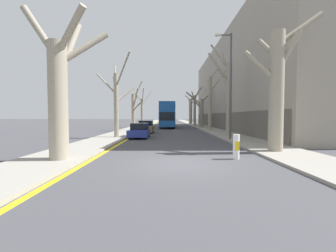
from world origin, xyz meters
The scene contains 20 objects.
ground_plane centered at (0.00, 0.00, 0.00)m, with size 300.00×300.00×0.00m, color #424247.
sidewalk_left centered at (-5.81, 50.00, 0.06)m, with size 3.16×120.00×0.12m, color gray.
sidewalk_right centered at (5.81, 50.00, 0.06)m, with size 3.16×120.00×0.12m, color gray.
building_facade_right centered at (12.37, 26.57, 6.83)m, with size 10.08×44.48×13.69m.
kerb_line_stripe centered at (-4.05, 50.00, 0.00)m, with size 0.24×120.00×0.01m, color yellow.
street_tree_left_0 centered at (-5.27, 0.51, 3.21)m, with size 3.45×3.37×6.86m.
street_tree_left_1 centered at (-5.23, 11.21, 3.45)m, with size 3.45×2.68×7.61m.
street_tree_left_2 centered at (-5.15, 21.26, 2.91)m, with size 1.70×2.03×6.87m.
street_tree_left_3 centered at (-5.15, 30.92, 3.04)m, with size 3.06×2.88×6.94m.
street_tree_right_0 centered at (5.51, 2.90, 3.71)m, with size 4.47×1.88×7.82m.
street_tree_right_1 centered at (5.21, 12.07, 4.15)m, with size 2.26×3.38×9.07m.
street_tree_right_2 centered at (5.26, 20.89, 4.12)m, with size 2.07×4.33×8.87m.
street_tree_right_3 centered at (5.36, 30.26, 2.97)m, with size 4.73×1.52×6.43m.
street_tree_right_4 centered at (5.23, 38.52, 3.90)m, with size 3.57×4.02×8.58m.
street_tree_right_5 centered at (5.31, 47.95, 3.59)m, with size 1.46×3.40×7.69m.
double_decker_bus centered at (-0.63, 30.70, 2.46)m, with size 2.61×11.79×4.34m.
parked_car_0 centered at (-3.18, 11.83, 0.65)m, with size 1.72×4.27×1.37m.
parked_car_1 centered at (-3.18, 17.83, 0.70)m, with size 1.78×4.29×1.50m.
lamp_post centered at (4.61, 9.20, 4.89)m, with size 1.40×0.20×8.84m.
traffic_bollard centered at (2.74, 1.05, 0.59)m, with size 0.30×0.32×1.18m.
Camera 1 is at (-0.48, -9.48, 2.03)m, focal length 24.00 mm.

